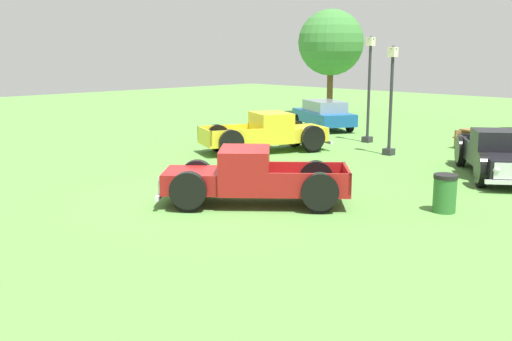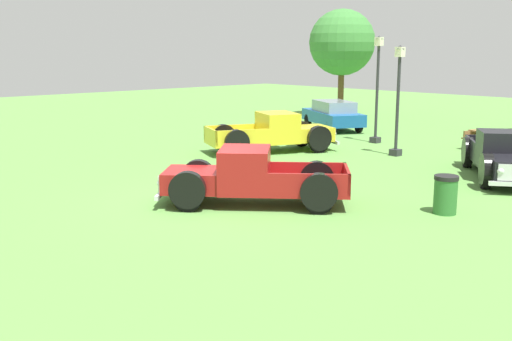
# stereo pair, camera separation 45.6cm
# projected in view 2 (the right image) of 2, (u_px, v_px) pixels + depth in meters

# --- Properties ---
(ground_plane) EXTENTS (80.00, 80.00, 0.00)m
(ground_plane) POSITION_uv_depth(u_px,v_px,m) (225.00, 201.00, 16.06)
(ground_plane) COLOR #5B9342
(pickup_truck_foreground) EXTENTS (4.67, 4.52, 1.47)m
(pickup_truck_foreground) POSITION_uv_depth(u_px,v_px,m) (243.00, 178.00, 15.59)
(pickup_truck_foreground) COLOR maroon
(pickup_truck_foreground) RESTS_ON ground_plane
(pickup_truck_behind_left) EXTENTS (4.36, 5.01, 1.52)m
(pickup_truck_behind_left) POSITION_uv_depth(u_px,v_px,m) (507.00, 157.00, 18.46)
(pickup_truck_behind_left) COLOR black
(pickup_truck_behind_left) RESTS_ON ground_plane
(pickup_truck_behind_right) EXTENTS (3.62, 5.31, 1.53)m
(pickup_truck_behind_right) POSITION_uv_depth(u_px,v_px,m) (279.00, 133.00, 23.76)
(pickup_truck_behind_right) COLOR yellow
(pickup_truck_behind_right) RESTS_ON ground_plane
(sedan_distant_a) EXTENTS (4.61, 3.56, 1.43)m
(sedan_distant_a) POSITION_uv_depth(u_px,v_px,m) (333.00, 114.00, 30.41)
(sedan_distant_a) COLOR #195699
(sedan_distant_a) RESTS_ON ground_plane
(lamp_post_near) EXTENTS (0.36, 0.36, 4.11)m
(lamp_post_near) POSITION_uv_depth(u_px,v_px,m) (398.00, 99.00, 22.52)
(lamp_post_near) COLOR #2D2D33
(lamp_post_near) RESTS_ON ground_plane
(lamp_post_far) EXTENTS (0.36, 0.36, 4.53)m
(lamp_post_far) POSITION_uv_depth(u_px,v_px,m) (377.00, 87.00, 25.64)
(lamp_post_far) COLOR #2D2D33
(lamp_post_far) RESTS_ON ground_plane
(picnic_table) EXTENTS (2.18, 1.98, 0.78)m
(picnic_table) POSITION_uv_depth(u_px,v_px,m) (492.00, 139.00, 23.82)
(picnic_table) COLOR olive
(picnic_table) RESTS_ON ground_plane
(trash_can) EXTENTS (0.59, 0.59, 0.95)m
(trash_can) POSITION_uv_depth(u_px,v_px,m) (445.00, 194.00, 14.75)
(trash_can) COLOR #2D6B2D
(trash_can) RESTS_ON ground_plane
(oak_tree_west) EXTENTS (3.89, 3.89, 6.30)m
(oak_tree_west) POSITION_uv_depth(u_px,v_px,m) (342.00, 43.00, 35.70)
(oak_tree_west) COLOR brown
(oak_tree_west) RESTS_ON ground_plane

